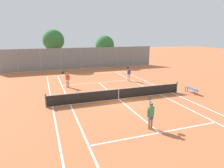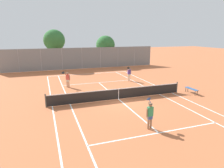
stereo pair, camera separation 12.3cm
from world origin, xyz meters
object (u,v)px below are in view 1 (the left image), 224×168
tennis_net (119,94)px  player_far_left (67,79)px  loose_tennis_ball_1 (113,82)px  courtside_bench (191,89)px  tree_behind_left (54,41)px  player_near_side (151,114)px  loose_tennis_ball_0 (141,92)px  tree_behind_right (105,46)px  player_far_right (129,73)px

tennis_net → player_far_left: (-3.62, 5.42, 0.42)m
loose_tennis_ball_1 → courtside_bench: (5.62, -6.43, 0.38)m
courtside_bench → tree_behind_left: (-11.04, 18.95, 4.00)m
tree_behind_left → loose_tennis_ball_1: bearing=-66.6°
player_near_side → tree_behind_left: tree_behind_left is taller
loose_tennis_ball_0 → tree_behind_right: 17.53m
loose_tennis_ball_0 → loose_tennis_ball_1: (-1.23, 4.72, 0.00)m
player_far_left → tree_behind_left: 13.37m
tennis_net → loose_tennis_ball_0: size_ratio=181.82×
loose_tennis_ball_1 → player_far_left: bearing=-175.7°
player_near_side → loose_tennis_ball_1: player_near_side is taller
loose_tennis_ball_1 → courtside_bench: size_ratio=0.04×
loose_tennis_ball_0 → tennis_net: bearing=-158.6°
tennis_net → player_far_right: size_ratio=6.76×
tree_behind_right → loose_tennis_ball_1: bearing=-104.1°
tree_behind_left → tennis_net: bearing=-78.0°
courtside_bench → player_far_right: bearing=117.9°
tree_behind_left → player_near_side: bearing=-81.4°
player_far_left → loose_tennis_ball_1: player_far_left is taller
player_near_side → tennis_net: bearing=87.6°
loose_tennis_ball_0 → courtside_bench: courtside_bench is taller
player_far_right → courtside_bench: player_far_right is taller
player_far_right → loose_tennis_ball_1: (-2.11, -0.18, -0.89)m
courtside_bench → tennis_net: bearing=175.0°
loose_tennis_ball_0 → courtside_bench: (4.39, -1.71, 0.38)m
tennis_net → courtside_bench: 7.18m
tree_behind_right → player_far_right: bearing=-94.7°
player_far_left → player_near_side: bearing=-73.2°
loose_tennis_ball_1 → tree_behind_right: (3.11, 12.36, 3.43)m
courtside_bench → player_far_left: bearing=150.7°
tennis_net → tree_behind_left: tree_behind_left is taller
tree_behind_left → tree_behind_right: (8.53, -0.16, -0.95)m
tree_behind_right → tennis_net: bearing=-104.3°
player_far_right → courtside_bench: size_ratio=1.18×
player_near_side → player_far_right: (3.88, 11.73, 0.00)m
player_far_left → player_far_right: bearing=4.5°
player_far_right → loose_tennis_ball_1: player_far_right is taller
courtside_bench → tree_behind_left: tree_behind_left is taller
tennis_net → loose_tennis_ball_0: (2.76, 1.08, -0.48)m
player_near_side → player_far_left: 11.66m
loose_tennis_ball_1 → player_near_side: bearing=-98.7°
player_near_side → player_far_right: 12.35m
player_far_right → player_far_left: bearing=-175.5°
loose_tennis_ball_0 → tree_behind_right: bearing=83.7°
player_near_side → loose_tennis_ball_0: 7.51m
tree_behind_right → loose_tennis_ball_0: bearing=-96.3°
tennis_net → tree_behind_right: bearing=75.7°
player_far_left → tree_behind_left: tree_behind_left is taller
player_far_right → loose_tennis_ball_1: bearing=-175.1°
loose_tennis_ball_1 → tree_behind_left: tree_behind_left is taller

